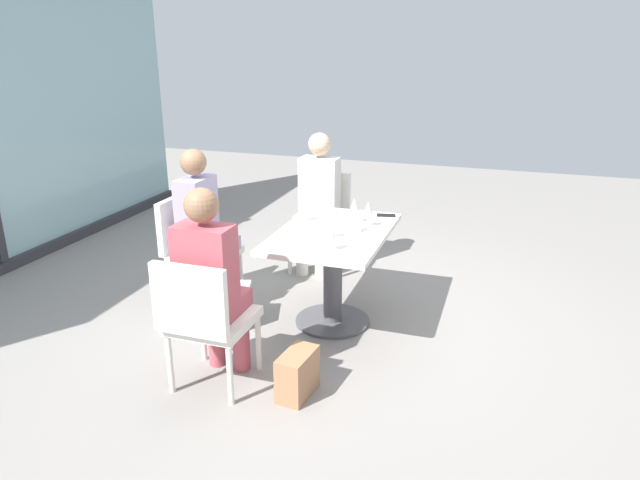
{
  "coord_description": "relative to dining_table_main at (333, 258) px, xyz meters",
  "views": [
    {
      "loc": [
        -3.81,
        -1.18,
        2.05
      ],
      "look_at": [
        0.0,
        0.1,
        0.65
      ],
      "focal_mm": 32.77,
      "sensor_mm": 36.0,
      "label": 1
    }
  ],
  "objects": [
    {
      "name": "ground_plane",
      "position": [
        0.0,
        0.0,
        -0.52
      ],
      "size": [
        12.0,
        12.0,
        0.0
      ],
      "primitive_type": "plane",
      "color": "gray"
    },
    {
      "name": "dining_table_main",
      "position": [
        0.0,
        0.0,
        0.0
      ],
      "size": [
        1.16,
        0.77,
        0.73
      ],
      "color": "silver",
      "rests_on": "ground_plane"
    },
    {
      "name": "chair_far_left",
      "position": [
        -1.09,
        0.45,
        -0.02
      ],
      "size": [
        0.5,
        0.46,
        0.87
      ],
      "color": "silver",
      "rests_on": "ground_plane"
    },
    {
      "name": "chair_near_window",
      "position": [
        0.0,
        1.16,
        -0.02
      ],
      "size": [
        0.46,
        0.51,
        0.87
      ],
      "color": "silver",
      "rests_on": "ground_plane"
    },
    {
      "name": "chair_far_right",
      "position": [
        1.09,
        0.45,
        -0.02
      ],
      "size": [
        0.5,
        0.46,
        0.87
      ],
      "color": "silver",
      "rests_on": "ground_plane"
    },
    {
      "name": "person_far_left",
      "position": [
        -0.98,
        0.45,
        0.18
      ],
      "size": [
        0.39,
        0.34,
        1.26
      ],
      "color": "#B24C56",
      "rests_on": "ground_plane"
    },
    {
      "name": "person_near_window",
      "position": [
        -0.0,
        1.05,
        0.18
      ],
      "size": [
        0.34,
        0.39,
        1.26
      ],
      "color": "#9E93B7",
      "rests_on": "ground_plane"
    },
    {
      "name": "person_far_right",
      "position": [
        0.98,
        0.45,
        0.18
      ],
      "size": [
        0.39,
        0.34,
        1.26
      ],
      "color": "silver",
      "rests_on": "ground_plane"
    },
    {
      "name": "wine_glass_0",
      "position": [
        -0.15,
        -0.03,
        0.34
      ],
      "size": [
        0.07,
        0.07,
        0.18
      ],
      "color": "silver",
      "rests_on": "dining_table_main"
    },
    {
      "name": "wine_glass_1",
      "position": [
        0.16,
        0.28,
        0.34
      ],
      "size": [
        0.07,
        0.07,
        0.18
      ],
      "color": "silver",
      "rests_on": "dining_table_main"
    },
    {
      "name": "wine_glass_2",
      "position": [
        -0.39,
        -0.1,
        0.34
      ],
      "size": [
        0.07,
        0.07,
        0.18
      ],
      "color": "silver",
      "rests_on": "dining_table_main"
    },
    {
      "name": "wine_glass_3",
      "position": [
        0.19,
        -0.21,
        0.34
      ],
      "size": [
        0.07,
        0.07,
        0.18
      ],
      "color": "silver",
      "rests_on": "dining_table_main"
    },
    {
      "name": "wine_glass_4",
      "position": [
        0.24,
        -0.09,
        0.34
      ],
      "size": [
        0.07,
        0.07,
        0.18
      ],
      "color": "silver",
      "rests_on": "dining_table_main"
    },
    {
      "name": "coffee_cup",
      "position": [
        0.04,
        -0.16,
        0.26
      ],
      "size": [
        0.08,
        0.08,
        0.09
      ],
      "primitive_type": "cylinder",
      "color": "white",
      "rests_on": "dining_table_main"
    },
    {
      "name": "cell_phone_on_table",
      "position": [
        0.49,
        -0.28,
        0.21
      ],
      "size": [
        0.1,
        0.16,
        0.01
      ],
      "primitive_type": "cube",
      "rotation": [
        0.0,
        0.0,
        0.21
      ],
      "color": "black",
      "rests_on": "dining_table_main"
    },
    {
      "name": "handbag_0",
      "position": [
        -0.97,
        -0.08,
        -0.38
      ],
      "size": [
        0.32,
        0.19,
        0.28
      ],
      "primitive_type": "cube",
      "rotation": [
        0.0,
        0.0,
        -0.11
      ],
      "color": "#A3704C",
      "rests_on": "ground_plane"
    },
    {
      "name": "handbag_1",
      "position": [
        -0.22,
        0.67,
        -0.38
      ],
      "size": [
        0.33,
        0.24,
        0.28
      ],
      "primitive_type": "cube",
      "rotation": [
        0.0,
        0.0,
        0.31
      ],
      "color": "silver",
      "rests_on": "ground_plane"
    }
  ]
}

